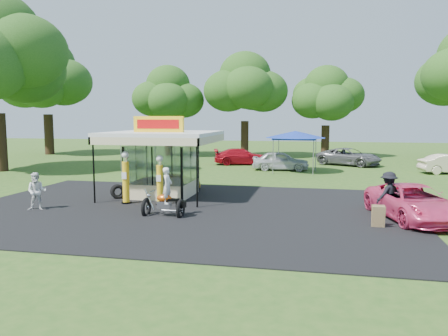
{
  "coord_description": "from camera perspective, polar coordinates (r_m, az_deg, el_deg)",
  "views": [
    {
      "loc": [
        5.77,
        -16.45,
        4.12
      ],
      "look_at": [
        1.47,
        4.0,
        1.69
      ],
      "focal_mm": 35.0,
      "sensor_mm": 36.0,
      "label": 1
    }
  ],
  "objects": [
    {
      "name": "gas_pump_left",
      "position": [
        21.22,
        -12.7,
        -1.4
      ],
      "size": [
        0.47,
        0.47,
        2.53
      ],
      "color": "black",
      "rests_on": "ground"
    },
    {
      "name": "ground",
      "position": [
        17.92,
        -7.31,
        -6.71
      ],
      "size": [
        120.0,
        120.0,
        0.0
      ],
      "primitive_type": "plane",
      "color": "#2A5119",
      "rests_on": "ground"
    },
    {
      "name": "oak_far_d",
      "position": [
        46.29,
        13.21,
        8.6
      ],
      "size": [
        7.71,
        7.71,
        9.18
      ],
      "color": "black",
      "rests_on": "ground"
    },
    {
      "name": "kiosk_car",
      "position": [
        25.16,
        -6.26,
        -1.72
      ],
      "size": [
        2.82,
        1.13,
        0.96
      ],
      "primitive_type": "imported",
      "rotation": [
        0.0,
        0.0,
        1.57
      ],
      "color": "yellow",
      "rests_on": "ground"
    },
    {
      "name": "oak_far_c",
      "position": [
        45.68,
        2.75,
        9.89
      ],
      "size": [
        8.98,
        8.98,
        10.59
      ],
      "color": "black",
      "rests_on": "ground"
    },
    {
      "name": "spare_tires",
      "position": [
        22.79,
        -13.68,
        -3.03
      ],
      "size": [
        0.94,
        0.86,
        0.76
      ],
      "rotation": [
        0.0,
        0.0,
        0.56
      ],
      "color": "black",
      "rests_on": "ground"
    },
    {
      "name": "oak_far_b",
      "position": [
        47.38,
        -7.3,
        8.86
      ],
      "size": [
        7.89,
        7.89,
        9.41
      ],
      "color": "black",
      "rests_on": "ground"
    },
    {
      "name": "bg_car_c",
      "position": [
        34.35,
        7.41,
        0.94
      ],
      "size": [
        4.44,
        1.97,
        1.49
      ],
      "primitive_type": "imported",
      "rotation": [
        0.0,
        0.0,
        1.62
      ],
      "color": "silver",
      "rests_on": "ground"
    },
    {
      "name": "gas_station_kiosk",
      "position": [
        22.93,
        -8.01,
        0.72
      ],
      "size": [
        5.4,
        5.4,
        4.18
      ],
      "color": "white",
      "rests_on": "ground"
    },
    {
      "name": "spectator_east_a",
      "position": [
        19.43,
        20.69,
        -3.21
      ],
      "size": [
        1.39,
        1.32,
        1.89
      ],
      "primitive_type": "imported",
      "rotation": [
        0.0,
        0.0,
        3.84
      ],
      "color": "black",
      "rests_on": "ground"
    },
    {
      "name": "bg_car_d",
      "position": [
        39.06,
        16.03,
        1.42
      ],
      "size": [
        5.9,
        4.73,
        1.49
      ],
      "primitive_type": "imported",
      "rotation": [
        0.0,
        0.0,
        1.08
      ],
      "color": "#5C5C5F",
      "rests_on": "ground"
    },
    {
      "name": "spectator_west",
      "position": [
        21.09,
        -23.27,
        -2.83
      ],
      "size": [
        1.0,
        0.9,
        1.7
      ],
      "primitive_type": "imported",
      "rotation": [
        0.0,
        0.0,
        0.38
      ],
      "color": "white",
      "rests_on": "ground"
    },
    {
      "name": "a_frame_sign",
      "position": [
        17.37,
        19.51,
        -6.02
      ],
      "size": [
        0.48,
        0.44,
        0.85
      ],
      "rotation": [
        0.0,
        0.0,
        -0.05
      ],
      "color": "#593819",
      "rests_on": "ground"
    },
    {
      "name": "tent_west",
      "position": [
        34.51,
        -9.88,
        4.55
      ],
      "size": [
        4.62,
        4.62,
        3.23
      ],
      "rotation": [
        0.0,
        0.0,
        -0.17
      ],
      "color": "gray",
      "rests_on": "ground"
    },
    {
      "name": "oak_far_a",
      "position": [
        52.7,
        -22.16,
        10.32
      ],
      "size": [
        10.54,
        10.54,
        12.49
      ],
      "color": "black",
      "rests_on": "ground"
    },
    {
      "name": "pink_sedan",
      "position": [
        19.18,
        23.51,
        -4.15
      ],
      "size": [
        3.64,
        5.57,
        1.43
      ],
      "primitive_type": "imported",
      "rotation": [
        0.0,
        0.0,
        0.27
      ],
      "color": "#EB3F77",
      "rests_on": "ground"
    },
    {
      "name": "motorcycle",
      "position": [
        18.28,
        -7.59,
        -3.77
      ],
      "size": [
        1.82,
        0.88,
        2.15
      ],
      "rotation": [
        0.0,
        0.0,
        -0.02
      ],
      "color": "black",
      "rests_on": "ground"
    },
    {
      "name": "gas_pump_right",
      "position": [
        20.67,
        -8.36,
        -1.74
      ],
      "size": [
        0.44,
        0.44,
        2.37
      ],
      "color": "black",
      "rests_on": "ground"
    },
    {
      "name": "bg_car_b",
      "position": [
        38.24,
        2.33,
        1.5
      ],
      "size": [
        5.2,
        3.18,
        1.41
      ],
      "primitive_type": "imported",
      "rotation": [
        0.0,
        0.0,
        1.84
      ],
      "color": "#AE0D19",
      "rests_on": "ground"
    },
    {
      "name": "asphalt_apron",
      "position": [
        19.76,
        -5.4,
        -5.37
      ],
      "size": [
        20.0,
        14.0,
        0.04
      ],
      "primitive_type": "cube",
      "color": "black",
      "rests_on": "ground"
    },
    {
      "name": "tent_east",
      "position": [
        33.22,
        9.31,
        4.3
      ],
      "size": [
        4.45,
        4.45,
        3.11
      ],
      "rotation": [
        0.0,
        0.0,
        -0.06
      ],
      "color": "gray",
      "rests_on": "ground"
    }
  ]
}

